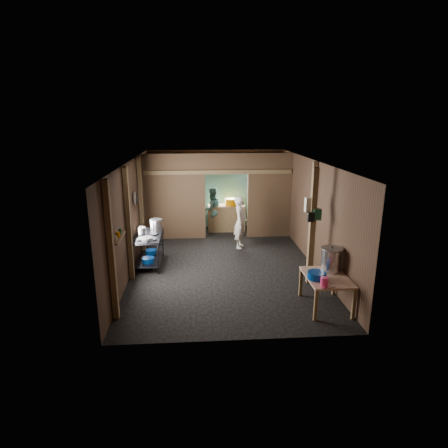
{
  "coord_description": "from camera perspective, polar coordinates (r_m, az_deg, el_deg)",
  "views": [
    {
      "loc": [
        -0.64,
        -9.0,
        3.57
      ],
      "look_at": [
        0.0,
        -0.2,
        1.1
      ],
      "focal_mm": 30.12,
      "sensor_mm": 36.0,
      "label": 1
    }
  ],
  "objects": [
    {
      "name": "bag_black",
      "position": [
        8.24,
        13.05,
        1.05
      ],
      "size": [
        0.14,
        0.1,
        0.2
      ],
      "primitive_type": "cube",
      "color": "black",
      "rests_on": "post_free"
    },
    {
      "name": "turquoise_panel",
      "position": [
        12.67,
        -1.19,
        5.09
      ],
      "size": [
        4.4,
        0.06,
        2.5
      ],
      "primitive_type": "cube",
      "color": "#5DA5A5",
      "rests_on": "wall_back"
    },
    {
      "name": "back_counter",
      "position": [
        12.39,
        0.33,
        0.94
      ],
      "size": [
        1.2,
        0.5,
        0.85
      ],
      "primitive_type": "cube",
      "color": "olive",
      "rests_on": "floor"
    },
    {
      "name": "wall_back",
      "position": [
        12.72,
        -1.21,
        5.36
      ],
      "size": [
        4.5,
        0.0,
        2.6
      ],
      "primitive_type": "cube",
      "color": "#463120",
      "rests_on": "ground"
    },
    {
      "name": "partition_header",
      "position": [
        11.3,
        0.39,
        9.19
      ],
      "size": [
        1.3,
        0.1,
        0.6
      ],
      "primitive_type": "cube",
      "color": "brown",
      "rests_on": "wall_back"
    },
    {
      "name": "stock_pot",
      "position": [
        7.8,
        15.98,
        -5.24
      ],
      "size": [
        0.46,
        0.46,
        0.5
      ],
      "primitive_type": null,
      "rotation": [
        0.0,
        0.0,
        -0.09
      ],
      "color": "silver",
      "rests_on": "prep_table"
    },
    {
      "name": "pan_lid_big",
      "position": [
        9.72,
        -13.4,
        3.82
      ],
      "size": [
        0.03,
        0.34,
        0.34
      ],
      "primitive_type": "cylinder",
      "rotation": [
        0.0,
        1.57,
        0.0
      ],
      "color": "gray",
      "rests_on": "wall_left"
    },
    {
      "name": "wall_right",
      "position": [
        9.72,
        13.27,
        1.71
      ],
      "size": [
        0.0,
        7.0,
        2.6
      ],
      "primitive_type": "cube",
      "color": "#463120",
      "rests_on": "ground"
    },
    {
      "name": "stove_pot_large",
      "position": [
        9.83,
        -10.25,
        -0.17
      ],
      "size": [
        0.41,
        0.41,
        0.32
      ],
      "primitive_type": null,
      "rotation": [
        0.0,
        0.0,
        0.37
      ],
      "color": "silver",
      "rests_on": "gas_range"
    },
    {
      "name": "jar_white",
      "position": [
        7.14,
        -16.2,
        -2.15
      ],
      "size": [
        0.07,
        0.07,
        0.1
      ],
      "primitive_type": "cylinder",
      "color": "beige",
      "rests_on": "wall_shelf"
    },
    {
      "name": "knife",
      "position": [
        7.08,
        15.54,
        -9.33
      ],
      "size": [
        0.29,
        0.13,
        0.01
      ],
      "primitive_type": "cube",
      "rotation": [
        0.0,
        0.0,
        0.34
      ],
      "color": "silver",
      "rests_on": "prep_table"
    },
    {
      "name": "post_right",
      "position": [
        9.51,
        13.22,
        1.42
      ],
      "size": [
        0.1,
        0.12,
        2.6
      ],
      "primitive_type": "cube",
      "color": "olive",
      "rests_on": "floor"
    },
    {
      "name": "wash_basin",
      "position": [
        7.4,
        13.91,
        -7.58
      ],
      "size": [
        0.47,
        0.47,
        0.13
      ],
      "primitive_type": "cylinder",
      "rotation": [
        0.0,
        0.0,
        -0.43
      ],
      "color": "navy",
      "rests_on": "prep_table"
    },
    {
      "name": "cross_beam",
      "position": [
        11.27,
        -0.87,
        7.89
      ],
      "size": [
        4.4,
        0.12,
        0.12
      ],
      "primitive_type": "cube",
      "color": "olive",
      "rests_on": "wall_left"
    },
    {
      "name": "yellow_tub",
      "position": [
        12.28,
        1.07,
        3.37
      ],
      "size": [
        0.4,
        0.4,
        0.22
      ],
      "primitive_type": "cylinder",
      "color": "#C87400",
      "rests_on": "back_counter"
    },
    {
      "name": "wall_shelf",
      "position": [
        7.39,
        -15.78,
        -2.04
      ],
      "size": [
        0.14,
        0.8,
        0.03
      ],
      "primitive_type": "cube",
      "color": "olive",
      "rests_on": "wall_left"
    },
    {
      "name": "frying_pan",
      "position": [
        9.17,
        -11.75,
        -2.16
      ],
      "size": [
        0.44,
        0.6,
        0.07
      ],
      "primitive_type": null,
      "rotation": [
        0.0,
        0.0,
        -0.25
      ],
      "color": "gray",
      "rests_on": "gas_range"
    },
    {
      "name": "worker_back",
      "position": [
        12.24,
        -1.83,
        2.2
      ],
      "size": [
        0.87,
        0.8,
        1.45
      ],
      "primitive_type": "imported",
      "rotation": [
        0.0,
        0.0,
        3.57
      ],
      "color": "#467B72",
      "rests_on": "floor"
    },
    {
      "name": "gas_range",
      "position": [
        9.65,
        -11.33,
        -3.88
      ],
      "size": [
        0.69,
        1.34,
        0.79
      ],
      "primitive_type": null,
      "color": "black",
      "rests_on": "floor"
    },
    {
      "name": "wall_clock",
      "position": [
        12.54,
        -0.05,
        7.99
      ],
      "size": [
        0.2,
        0.03,
        0.2
      ],
      "primitive_type": "cylinder",
      "rotation": [
        1.57,
        0.0,
        0.0
      ],
      "color": "beige",
      "rests_on": "wall_back"
    },
    {
      "name": "post_free",
      "position": [
        8.4,
        13.24,
        -0.46
      ],
      "size": [
        0.12,
        0.12,
        2.6
      ],
      "primitive_type": "cube",
      "color": "olive",
      "rests_on": "floor"
    },
    {
      "name": "pan_lid_small",
      "position": [
        10.13,
        -13.02,
        3.73
      ],
      "size": [
        0.03,
        0.3,
        0.3
      ],
      "primitive_type": "cylinder",
      "rotation": [
        0.0,
        1.57,
        0.0
      ],
      "color": "black",
      "rests_on": "wall_left"
    },
    {
      "name": "bag_white",
      "position": [
        8.34,
        12.96,
        2.85
      ],
      "size": [
        0.22,
        0.15,
        0.32
      ],
      "primitive_type": "cube",
      "color": "beige",
      "rests_on": "post_free"
    },
    {
      "name": "partition_right",
      "position": [
        11.64,
        6.92,
        4.28
      ],
      "size": [
        1.35,
        0.1,
        2.6
      ],
      "primitive_type": "cube",
      "color": "brown",
      "rests_on": "floor"
    },
    {
      "name": "jar_yellow",
      "position": [
        7.37,
        -15.81,
        -1.56
      ],
      "size": [
        0.08,
        0.08,
        0.1
      ],
      "primitive_type": "cylinder",
      "color": "#C87400",
      "rests_on": "wall_shelf"
    },
    {
      "name": "pink_bucket",
      "position": [
        7.11,
        14.98,
        -8.49
      ],
      "size": [
        0.14,
        0.14,
        0.17
      ],
      "primitive_type": "cylinder",
      "rotation": [
        0.0,
        0.0,
        -0.0
      ],
      "color": "#F4367A",
      "rests_on": "prep_table"
    },
    {
      "name": "post_left_a",
      "position": [
        6.96,
        -16.75,
        -4.08
      ],
      "size": [
        0.1,
        0.12,
        2.6
      ],
      "primitive_type": "cube",
      "color": "olive",
      "rests_on": "floor"
    },
    {
      "name": "stove_pot_med",
      "position": [
        9.56,
        -12.47,
        -1.1
      ],
      "size": [
        0.3,
        0.3,
        0.21
      ],
      "primitive_type": null,
      "rotation": [
        0.0,
        0.0,
        -0.32
      ],
      "color": "silver",
      "rests_on": "gas_range"
    },
    {
      "name": "cook",
      "position": [
        10.66,
        2.5,
        0.26
      ],
      "size": [
        0.49,
        0.62,
        1.49
      ],
      "primitive_type": "imported",
      "rotation": [
        0.0,
        0.0,
        1.3
      ],
      "color": "beige",
      "rests_on": "floor"
    },
    {
      "name": "wall_front",
      "position": [
        5.98,
        2.29,
        -6.67
      ],
      "size": [
        4.5,
        0.0,
        2.6
      ],
      "primitive_type": "cube",
      "color": "#463120",
      "rests_on": "ground"
    },
    {
      "name": "ceiling",
      "position": [
        9.07,
        -0.09,
        9.51
      ],
      "size": [
        4.5,
        7.0,
        0.0
      ],
      "primitive_type": "cube",
      "color": "#35312E",
      "rests_on": "ground"
    },
    {
      "name": "blue_tub_front",
      "position": [
        9.49,
        -11.44,
        -5.38
      ],
      "size": [
        0.31,
        0.31,
        0.13
      ],
      "primitive_type": "cylinder",
      "color": "navy",
      "rests_on": "gas_range"
    },
    {
      "name": "post_left_c",
      "position": [
        10.56,
        -12.46,
        2.86
      ],
      "size": [
        0.1,
        0.12,
        2.6
      ],
      "primitive_type": "cube",
      "color": "olive",
      "rests_on": "floor"
    },
    {
      "name": "prep_table",
      "position": [
        7.7,
        15.19,
        -9.88
      ],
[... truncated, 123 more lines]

